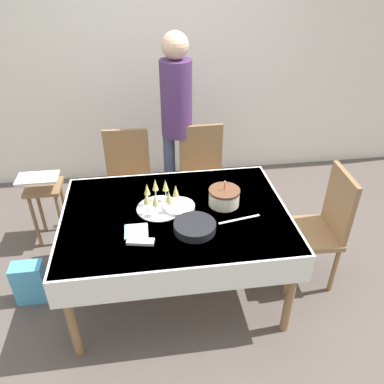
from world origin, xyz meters
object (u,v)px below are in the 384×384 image
Objects in this scene: high_chair at (45,195)px; plate_stack_dessert at (179,207)px; champagne_tray at (159,198)px; person_standing at (177,112)px; birthday_cake at (224,197)px; dining_chair_far_left at (129,178)px; gift_bag at (30,282)px; plate_stack_main at (195,227)px; dining_chair_far_right at (203,173)px; dining_chair_right_end at (321,224)px.

plate_stack_dessert is at bearing -33.60° from high_chair.
person_standing reaches higher than champagne_tray.
birthday_cake is at bearing -26.82° from high_chair.
dining_chair_far_left is 4.35× the size of birthday_cake.
gift_bag is (-1.46, -0.01, -0.63)m from birthday_cake.
high_chair is at bearing 146.40° from plate_stack_dessert.
dining_chair_far_right is at bearing 77.72° from plate_stack_main.
dining_chair_far_left and dining_chair_far_right have the same top height.
plate_stack_dessert is at bearing -8.90° from champagne_tray.
birthday_cake is at bearing 0.33° from gift_bag.
person_standing is (0.23, 1.02, 0.23)m from champagne_tray.
plate_stack_dessert reaches higher than high_chair.
dining_chair_far_left is 1.69m from dining_chair_right_end.
plate_stack_dessert is at bearing -65.91° from dining_chair_far_left.
birthday_cake is at bearing 175.46° from dining_chair_right_end.
champagne_tray is at bearing 1.04° from gift_bag.
dining_chair_right_end reaches higher than plate_stack_dessert.
plate_stack_dessert is 0.13× the size of person_standing.
birthday_cake is at bearing 47.18° from plate_stack_main.
birthday_cake is at bearing -1.25° from champagne_tray.
dining_chair_far_right is 4.35× the size of birthday_cake.
high_chair is at bearing -175.71° from dining_chair_far_right.
plate_stack_dessert is (0.13, -0.02, -0.07)m from champagne_tray.
birthday_cake is 0.31× the size of high_chair.
dining_chair_far_right is at bearing 0.00° from dining_chair_far_left.
champagne_tray is (-0.45, -0.82, 0.30)m from dining_chair_far_right.
gift_bag is at bearing -178.96° from champagne_tray.
champagne_tray is 0.35m from plate_stack_main.
champagne_tray is 1.45× the size of plate_stack_dessert.
dining_chair_far_left is at bearing -156.54° from person_standing.
champagne_tray is 0.45× the size of high_chair.
birthday_cake is 0.37m from plate_stack_main.
birthday_cake is 0.99× the size of plate_stack_dessert.
dining_chair_far_right is at bearing 69.52° from plate_stack_dessert.
gift_bag is at bearing -179.67° from birthday_cake.
high_chair is at bearing 87.05° from gift_bag.
dining_chair_right_end reaches higher than plate_stack_main.
dining_chair_far_right is 1.35× the size of high_chair.
dining_chair_far_left is 0.94m from plate_stack_dessert.
dining_chair_far_left reaches higher than champagne_tray.
birthday_cake is at bearing -89.20° from dining_chair_far_right.
champagne_tray is 1.17× the size of plate_stack_main.
birthday_cake is 0.68× the size of champagne_tray.
plate_stack_dessert is 0.65× the size of gift_bag.
dining_chair_far_left is at bearing 148.52° from dining_chair_right_end.
dining_chair_right_end is (0.76, -0.88, 0.00)m from dining_chair_far_right.
plate_stack_dessert is (-0.07, 0.26, -0.01)m from plate_stack_main.
dining_chair_right_end is 2.82× the size of gift_bag.
dining_chair_far_right reaches higher than champagne_tray.
dining_chair_far_left is 0.73m from high_chair.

